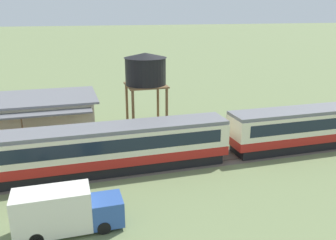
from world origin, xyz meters
name	(u,v)px	position (x,y,z in m)	size (l,w,h in m)	color
ground_plane	(301,143)	(0.00, 0.00, 0.00)	(600.00, 600.00, 0.00)	#707F51
passenger_train	(110,147)	(-19.30, -0.99, 2.18)	(107.28, 3.23, 3.93)	#AD1E19
railway_track	(189,161)	(-12.32, -0.99, 0.01)	(154.55, 3.60, 0.04)	#665B51
station_building	(28,119)	(-26.29, 8.58, 2.31)	(13.81, 9.11, 4.56)	beige
water_tower	(146,70)	(-14.24, 7.44, 6.91)	(4.43, 4.43, 8.72)	brown
delivery_truck_blue	(64,211)	(-23.08, -8.73, 1.40)	(6.38, 2.07, 2.82)	#2D519E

